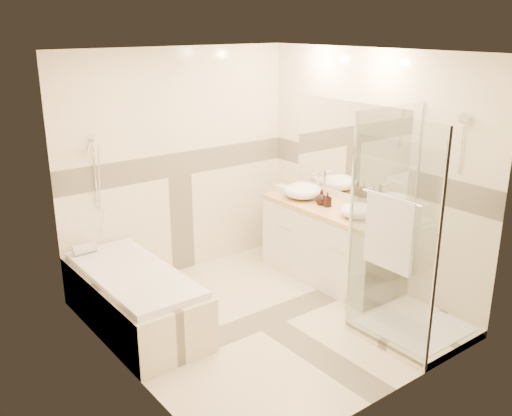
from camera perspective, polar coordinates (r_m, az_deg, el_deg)
room at (r=5.16m, az=1.21°, el=1.45°), size 2.82×3.02×2.52m
bathtub at (r=5.49m, az=-12.09°, el=-8.59°), size 0.75×1.70×0.56m
vanity at (r=6.31m, az=7.14°, el=-3.51°), size 0.58×1.62×0.85m
shower_enclosure at (r=5.31m, az=14.56°, el=-7.37°), size 0.96×0.93×2.04m
vessel_sink_near at (r=6.40m, az=4.69°, el=1.75°), size 0.44×0.44×0.18m
vessel_sink_far at (r=5.85m, az=10.08°, el=-0.23°), size 0.36×0.36×0.14m
faucet_near at (r=6.53m, az=6.12°, el=2.63°), size 0.11×0.03×0.26m
faucet_far at (r=5.98m, az=11.54°, el=1.04°), size 0.12×0.03×0.29m
amenity_bottle_a at (r=6.14m, az=7.13°, el=0.85°), size 0.08×0.08×0.16m
amenity_bottle_b at (r=6.19m, az=6.56°, el=1.07°), size 0.15×0.15×0.16m
folded_towels at (r=6.65m, az=2.84°, el=1.93°), size 0.15×0.23×0.07m
rolled_towel at (r=5.87m, az=-16.80°, el=-3.93°), size 0.23×0.10×0.10m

